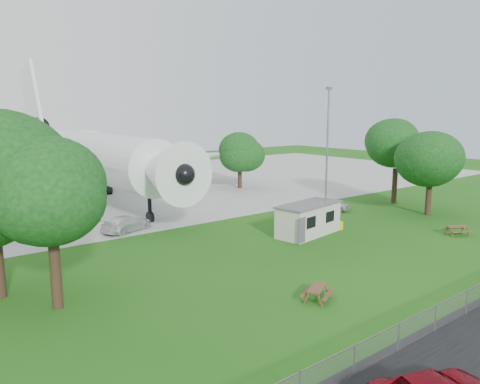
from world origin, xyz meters
TOP-DOWN VIEW (x-y plane):
  - ground at (0.00, 0.00)m, footprint 160.00×160.00m
  - concrete_apron at (0.00, 38.00)m, footprint 120.00×46.00m
  - airliner at (-2.00, 35.86)m, footprint 46.36×47.73m
  - site_cabin at (6.22, 6.27)m, footprint 6.93×3.66m
  - picnic_west at (-3.56, -3.57)m, footprint 2.29×2.16m
  - picnic_east at (15.77, -1.59)m, footprint 2.29×2.16m
  - fence at (0.00, -9.50)m, footprint 58.00×0.04m
  - lamp_mast at (8.20, 6.20)m, footprint 0.16×0.16m
  - tree_west_small at (-14.93, 4.20)m, footprint 5.98×5.98m
  - tree_east_front at (20.89, 3.99)m, footprint 7.58×7.58m
  - tree_east_back at (23.50, 9.54)m, footprint 6.93×6.93m
  - tree_far_apron at (16.52, 28.37)m, footprint 5.55×5.55m
  - car_ne_hatch at (15.18, 11.49)m, footprint 2.71×4.09m
  - car_apron_van at (-5.20, 16.61)m, footprint 5.15×3.43m

SIDE VIEW (x-z plane):
  - ground at x=0.00m, z-range 0.00..0.00m
  - picnic_west at x=-3.56m, z-range -0.38..0.38m
  - picnic_east at x=15.77m, z-range -0.38..0.38m
  - fence at x=0.00m, z-range -0.65..0.65m
  - concrete_apron at x=0.00m, z-range 0.00..0.03m
  - car_ne_hatch at x=15.18m, z-range 0.00..1.29m
  - car_apron_van at x=-5.20m, z-range 0.00..1.39m
  - site_cabin at x=6.22m, z-range 0.00..2.62m
  - tree_far_apron at x=16.52m, z-range 0.98..8.54m
  - tree_east_front at x=20.89m, z-range 0.71..9.73m
  - airliner at x=-2.00m, z-range -3.57..14.11m
  - lamp_mast at x=8.20m, z-range 0.00..12.00m
  - tree_west_small at x=-14.93m, z-range 1.51..10.55m
  - tree_east_back at x=23.50m, z-range 1.62..11.81m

